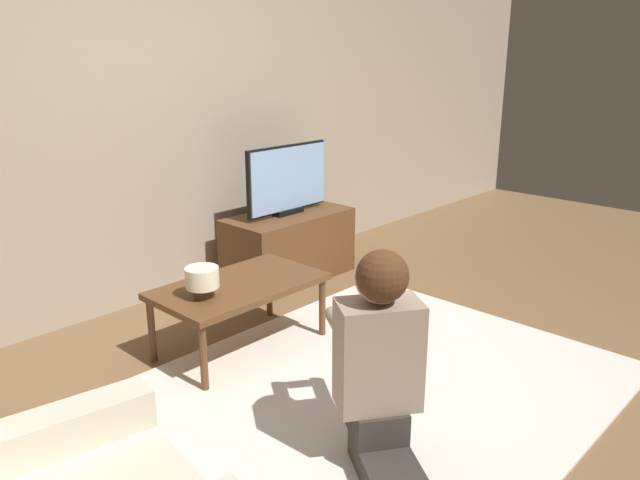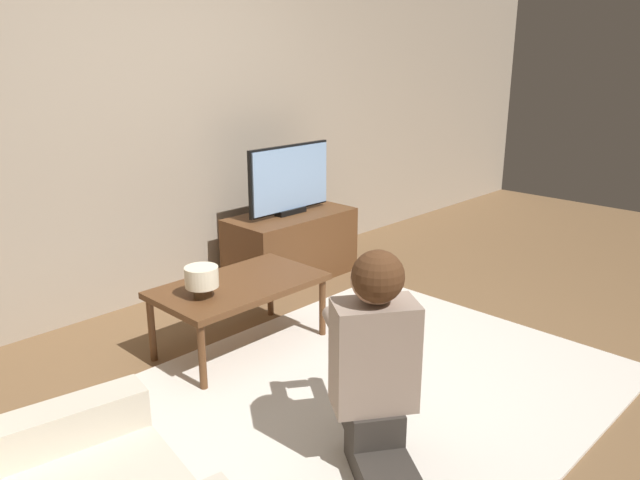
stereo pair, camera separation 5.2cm
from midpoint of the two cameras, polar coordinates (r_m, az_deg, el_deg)
The scene contains 8 objects.
ground_plane at distance 3.22m, azimuth 2.74°, elevation -14.54°, with size 10.00×10.00×0.00m, color brown.
wall_back at distance 4.27m, azimuth -17.46°, elevation 11.09°, with size 10.00×0.06×2.60m.
rug at distance 3.22m, azimuth 2.74°, elevation -14.42°, with size 2.80×2.01×0.02m.
tv_stand at distance 4.75m, azimuth -3.19°, elevation -0.55°, with size 0.97×0.49×0.51m.
tv at distance 4.62m, azimuth -3.32°, elevation 5.55°, with size 0.76×0.08×0.52m.
coffee_table at distance 3.61m, azimuth -7.80°, elevation -4.52°, with size 0.96×0.56×0.41m.
person_kneeling at distance 2.58m, azimuth 4.90°, elevation -10.83°, with size 0.67×0.81×0.94m.
table_lamp at distance 3.38m, azimuth -11.15°, elevation -3.57°, with size 0.18×0.18×0.17m.
Camera 1 is at (-2.12, -1.75, 1.69)m, focal length 35.00 mm.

